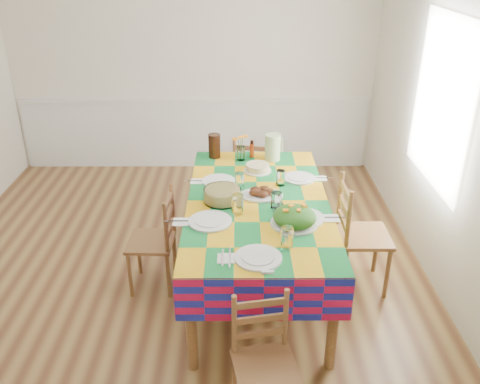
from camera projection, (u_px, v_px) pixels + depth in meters
name	position (u px, v px, depth m)	size (l,w,h in m)	color
room	(167.00, 133.00, 3.96)	(4.58, 5.08, 2.78)	brown
wainscot	(195.00, 131.00, 6.57)	(4.41, 0.06, 0.92)	white
window_right	(441.00, 103.00, 4.17)	(1.40, 1.40, 0.00)	white
dining_table	(258.00, 210.00, 4.12)	(1.14, 2.11, 0.82)	brown
setting_near_head	(268.00, 250.00, 3.36)	(0.51, 0.34, 0.15)	white
setting_left_near	(219.00, 215.00, 3.79)	(0.59, 0.35, 0.16)	white
setting_left_far	(225.00, 181.00, 4.34)	(0.52, 0.31, 0.14)	white
setting_right_near	(294.00, 212.00, 3.84)	(0.59, 0.34, 0.15)	white
setting_right_far	(293.00, 178.00, 4.39)	(0.53, 0.30, 0.13)	white
meat_platter	(261.00, 193.00, 4.13)	(0.36, 0.26, 0.07)	white
salad_platter	(295.00, 217.00, 3.71)	(0.35, 0.35, 0.15)	white
pasta_bowl	(222.00, 195.00, 4.04)	(0.30, 0.30, 0.11)	white
cake	(258.00, 168.00, 4.58)	(0.25, 0.25, 0.07)	white
serving_utensils	(280.00, 206.00, 3.99)	(0.14, 0.31, 0.01)	black
flower_vase	(241.00, 149.00, 4.79)	(0.16, 0.13, 0.26)	white
hot_sauce	(252.00, 149.00, 4.86)	(0.04, 0.04, 0.17)	red
green_pitcher	(273.00, 147.00, 4.79)	(0.15, 0.15, 0.25)	#AFCF92
tea_pitcher	(214.00, 146.00, 4.85)	(0.11, 0.11, 0.23)	black
name_card	(268.00, 272.00, 3.17)	(0.08, 0.03, 0.02)	white
chair_near	(264.00, 362.00, 3.05)	(0.43, 0.41, 0.84)	brown
chair_far	(252.00, 176.00, 5.45)	(0.45, 0.44, 0.88)	brown
chair_left	(156.00, 241.00, 4.24)	(0.39, 0.41, 0.89)	brown
chair_right	(358.00, 236.00, 4.23)	(0.42, 0.44, 0.99)	brown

